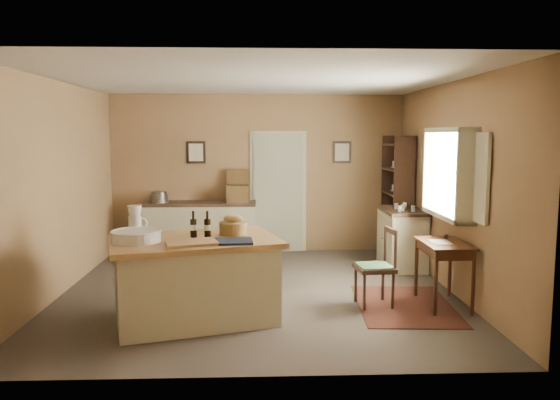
# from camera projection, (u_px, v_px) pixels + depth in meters

# --- Properties ---
(ground) EXTENTS (5.00, 5.00, 0.00)m
(ground) POSITION_uv_depth(u_px,v_px,m) (258.00, 292.00, 7.07)
(ground) COLOR brown
(ground) RESTS_ON ground
(wall_back) EXTENTS (5.00, 0.10, 2.70)m
(wall_back) POSITION_uv_depth(u_px,v_px,m) (258.00, 174.00, 9.39)
(wall_back) COLOR #936F4B
(wall_back) RESTS_ON ground
(wall_front) EXTENTS (5.00, 0.10, 2.70)m
(wall_front) POSITION_uv_depth(u_px,v_px,m) (257.00, 218.00, 4.43)
(wall_front) COLOR #936F4B
(wall_front) RESTS_ON ground
(wall_left) EXTENTS (0.10, 5.00, 2.70)m
(wall_left) POSITION_uv_depth(u_px,v_px,m) (57.00, 189.00, 6.81)
(wall_left) COLOR #936F4B
(wall_left) RESTS_ON ground
(wall_right) EXTENTS (0.10, 5.00, 2.70)m
(wall_right) POSITION_uv_depth(u_px,v_px,m) (452.00, 187.00, 7.00)
(wall_right) COLOR #936F4B
(wall_right) RESTS_ON ground
(ceiling) EXTENTS (5.00, 5.00, 0.00)m
(ceiling) POSITION_uv_depth(u_px,v_px,m) (257.00, 80.00, 6.74)
(ceiling) COLOR silver
(ceiling) RESTS_ON wall_back
(door) EXTENTS (0.97, 0.06, 2.11)m
(door) POSITION_uv_depth(u_px,v_px,m) (278.00, 191.00, 9.41)
(door) COLOR #A8AA90
(door) RESTS_ON ground
(framed_prints) EXTENTS (2.82, 0.02, 0.38)m
(framed_prints) POSITION_uv_depth(u_px,v_px,m) (269.00, 152.00, 9.33)
(framed_prints) COLOR black
(framed_prints) RESTS_ON ground
(window) EXTENTS (0.25, 1.99, 1.12)m
(window) POSITION_uv_depth(u_px,v_px,m) (452.00, 173.00, 6.78)
(window) COLOR beige
(window) RESTS_ON ground
(work_island) EXTENTS (2.02, 1.60, 1.20)m
(work_island) POSITION_uv_depth(u_px,v_px,m) (194.00, 277.00, 5.93)
(work_island) COLOR beige
(work_island) RESTS_ON ground
(sideboard) EXTENTS (1.91, 0.54, 1.18)m
(sideboard) POSITION_uv_depth(u_px,v_px,m) (200.00, 227.00, 9.16)
(sideboard) COLOR beige
(sideboard) RESTS_ON ground
(rug) EXTENTS (1.19, 1.66, 0.01)m
(rug) POSITION_uv_depth(u_px,v_px,m) (405.00, 305.00, 6.49)
(rug) COLOR #421F12
(rug) RESTS_ON ground
(writing_desk) EXTENTS (0.51, 0.83, 0.82)m
(writing_desk) POSITION_uv_depth(u_px,v_px,m) (444.00, 251.00, 6.43)
(writing_desk) COLOR #351B0D
(writing_desk) RESTS_ON ground
(desk_chair) EXTENTS (0.47, 0.47, 0.91)m
(desk_chair) POSITION_uv_depth(u_px,v_px,m) (374.00, 268.00, 6.44)
(desk_chair) COLOR #2F1D15
(desk_chair) RESTS_ON ground
(right_cabinet) EXTENTS (0.58, 1.04, 0.99)m
(right_cabinet) POSITION_uv_depth(u_px,v_px,m) (402.00, 238.00, 8.33)
(right_cabinet) COLOR beige
(right_cabinet) RESTS_ON ground
(shelving_unit) EXTENTS (0.34, 0.90, 2.00)m
(shelving_unit) POSITION_uv_depth(u_px,v_px,m) (400.00, 197.00, 9.02)
(shelving_unit) COLOR #2F1D15
(shelving_unit) RESTS_ON ground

